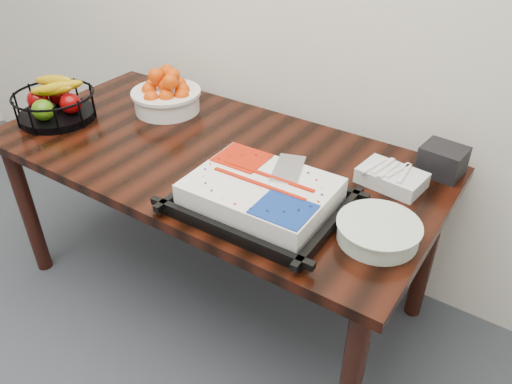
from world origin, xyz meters
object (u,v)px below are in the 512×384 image
Objects in this scene: tangerine_bowl at (166,93)px; fruit_basket at (55,103)px; cake_tray at (261,195)px; plate_stack at (378,231)px; table at (212,170)px; napkin_box at (442,160)px.

fruit_basket is at bearing -135.96° from tangerine_bowl.
plate_stack is (0.38, 0.06, -0.02)m from cake_tray.
tangerine_bowl is 1.21× the size of plate_stack.
plate_stack is at bearing -16.11° from tangerine_bowl.
fruit_basket is at bearing 177.00° from cake_tray.
table is 5.17× the size of fruit_basket.
cake_tray is 2.07× the size of plate_stack.
tangerine_bowl is 0.48m from fruit_basket.
napkin_box reaches higher than plate_stack.
tangerine_bowl reaches higher than cake_tray.
plate_stack is 1.72× the size of napkin_box.
table is 0.78m from plate_stack.
table is 0.78m from fruit_basket.
tangerine_bowl is at bearing 154.96° from table.
table is at bearing -156.94° from napkin_box.
tangerine_bowl is at bearing 163.89° from plate_stack.
plate_stack is (1.50, 0.00, -0.05)m from fruit_basket.
cake_tray and napkin_box have the same top height.
cake_tray is 1.52× the size of fruit_basket.
cake_tray is 0.87m from tangerine_bowl.
tangerine_bowl is (-0.40, 0.19, 0.17)m from table.
table is 0.47m from tangerine_bowl.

